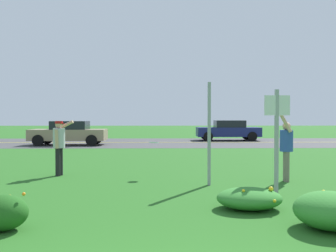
{
  "coord_description": "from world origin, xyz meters",
  "views": [
    {
      "loc": [
        -0.14,
        -2.56,
        1.7
      ],
      "look_at": [
        0.05,
        6.72,
        1.48
      ],
      "focal_mm": 40.56,
      "sensor_mm": 36.0,
      "label": 1
    }
  ],
  "objects_px": {
    "person_thrower_red_cap_gray_shirt": "(59,142)",
    "person_catcher_blue_shirt": "(286,146)",
    "frisbee_white": "(154,142)",
    "car_navy_center_left": "(228,130)",
    "car_tan_center_right": "(69,133)",
    "sign_post_near_path": "(209,134)",
    "sign_post_by_roadside": "(277,130)"
  },
  "relations": [
    {
      "from": "sign_post_by_roadside",
      "to": "person_thrower_red_cap_gray_shirt",
      "type": "relative_size",
      "value": 1.44
    },
    {
      "from": "sign_post_near_path",
      "to": "car_tan_center_right",
      "type": "bearing_deg",
      "value": 116.34
    },
    {
      "from": "sign_post_near_path",
      "to": "person_catcher_blue_shirt",
      "type": "relative_size",
      "value": 1.42
    },
    {
      "from": "person_catcher_blue_shirt",
      "to": "car_navy_center_left",
      "type": "xyz_separation_m",
      "value": [
        1.6,
        17.38,
        -0.2
      ]
    },
    {
      "from": "sign_post_by_roadside",
      "to": "person_thrower_red_cap_gray_shirt",
      "type": "xyz_separation_m",
      "value": [
        -5.49,
        2.71,
        -0.44
      ]
    },
    {
      "from": "sign_post_near_path",
      "to": "sign_post_by_roadside",
      "type": "bearing_deg",
      "value": -39.38
    },
    {
      "from": "sign_post_by_roadside",
      "to": "person_thrower_red_cap_gray_shirt",
      "type": "bearing_deg",
      "value": 153.72
    },
    {
      "from": "sign_post_near_path",
      "to": "frisbee_white",
      "type": "height_order",
      "value": "sign_post_near_path"
    },
    {
      "from": "sign_post_by_roadside",
      "to": "car_navy_center_left",
      "type": "xyz_separation_m",
      "value": [
        2.36,
        18.99,
        -0.67
      ]
    },
    {
      "from": "frisbee_white",
      "to": "car_tan_center_right",
      "type": "relative_size",
      "value": 0.06
    },
    {
      "from": "sign_post_near_path",
      "to": "sign_post_by_roadside",
      "type": "xyz_separation_m",
      "value": [
        1.35,
        -1.11,
        0.12
      ]
    },
    {
      "from": "frisbee_white",
      "to": "car_tan_center_right",
      "type": "height_order",
      "value": "car_tan_center_right"
    },
    {
      "from": "sign_post_near_path",
      "to": "person_thrower_red_cap_gray_shirt",
      "type": "distance_m",
      "value": 4.45
    },
    {
      "from": "person_thrower_red_cap_gray_shirt",
      "to": "person_catcher_blue_shirt",
      "type": "relative_size",
      "value": 0.89
    },
    {
      "from": "car_navy_center_left",
      "to": "car_tan_center_right",
      "type": "distance_m",
      "value": 11.29
    },
    {
      "from": "car_navy_center_left",
      "to": "person_catcher_blue_shirt",
      "type": "bearing_deg",
      "value": -95.26
    },
    {
      "from": "frisbee_white",
      "to": "person_catcher_blue_shirt",
      "type": "bearing_deg",
      "value": -12.87
    },
    {
      "from": "sign_post_near_path",
      "to": "person_thrower_red_cap_gray_shirt",
      "type": "bearing_deg",
      "value": 158.83
    },
    {
      "from": "sign_post_by_roadside",
      "to": "person_thrower_red_cap_gray_shirt",
      "type": "distance_m",
      "value": 6.14
    },
    {
      "from": "sign_post_near_path",
      "to": "car_tan_center_right",
      "type": "xyz_separation_m",
      "value": [
        -6.75,
        13.64,
        -0.54
      ]
    },
    {
      "from": "sign_post_by_roadside",
      "to": "car_tan_center_right",
      "type": "xyz_separation_m",
      "value": [
        -8.1,
        14.74,
        -0.67
      ]
    },
    {
      "from": "sign_post_by_roadside",
      "to": "sign_post_near_path",
      "type": "bearing_deg",
      "value": 140.62
    },
    {
      "from": "person_thrower_red_cap_gray_shirt",
      "to": "frisbee_white",
      "type": "distance_m",
      "value": 2.76
    },
    {
      "from": "person_thrower_red_cap_gray_shirt",
      "to": "frisbee_white",
      "type": "bearing_deg",
      "value": -6.24
    },
    {
      "from": "person_thrower_red_cap_gray_shirt",
      "to": "car_navy_center_left",
      "type": "bearing_deg",
      "value": 64.26
    },
    {
      "from": "sign_post_by_roadside",
      "to": "frisbee_white",
      "type": "relative_size",
      "value": 8.47
    },
    {
      "from": "car_navy_center_left",
      "to": "sign_post_near_path",
      "type": "bearing_deg",
      "value": -101.71
    },
    {
      "from": "frisbee_white",
      "to": "car_tan_center_right",
      "type": "xyz_separation_m",
      "value": [
        -5.36,
        12.33,
        -0.24
      ]
    },
    {
      "from": "frisbee_white",
      "to": "car_navy_center_left",
      "type": "xyz_separation_m",
      "value": [
        5.1,
        16.58,
        -0.24
      ]
    },
    {
      "from": "person_thrower_red_cap_gray_shirt",
      "to": "sign_post_near_path",
      "type": "bearing_deg",
      "value": -21.17
    },
    {
      "from": "person_catcher_blue_shirt",
      "to": "frisbee_white",
      "type": "bearing_deg",
      "value": 167.13
    },
    {
      "from": "frisbee_white",
      "to": "car_navy_center_left",
      "type": "distance_m",
      "value": 17.35
    }
  ]
}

